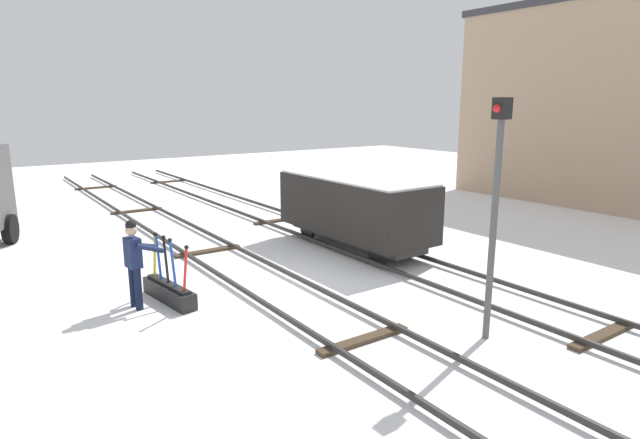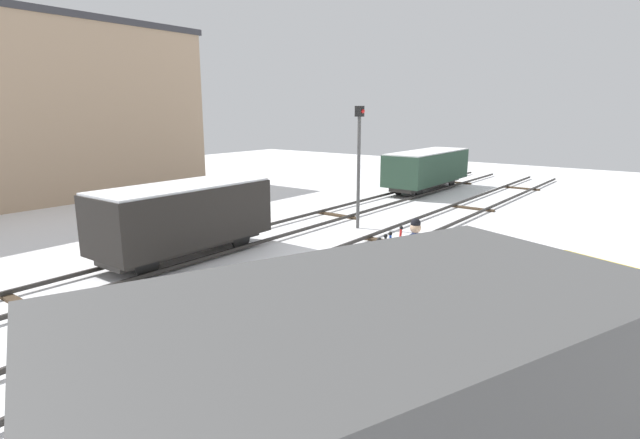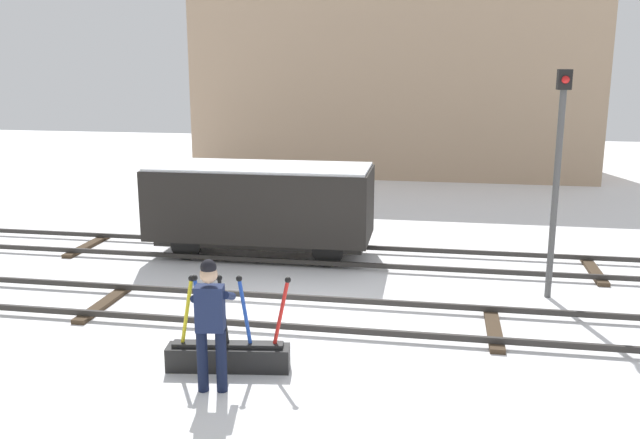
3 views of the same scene
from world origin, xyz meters
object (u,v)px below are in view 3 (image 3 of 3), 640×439
(switch_lever_frame, at_px, (228,353))
(freight_car_near_switch, at_px, (261,204))
(signal_post, at_px, (558,163))
(rail_worker, at_px, (211,316))

(switch_lever_frame, bearing_deg, freight_car_near_switch, 92.17)
(signal_post, height_order, freight_car_near_switch, signal_post)
(rail_worker, relative_size, signal_post, 0.44)
(switch_lever_frame, height_order, freight_car_near_switch, freight_car_near_switch)
(switch_lever_frame, xyz_separation_m, freight_car_near_switch, (-1.06, 5.92, 0.99))
(rail_worker, xyz_separation_m, freight_car_near_switch, (-1.05, 6.58, 0.17))
(rail_worker, relative_size, freight_car_near_switch, 0.37)
(switch_lever_frame, distance_m, signal_post, 6.95)
(rail_worker, height_order, signal_post, signal_post)
(switch_lever_frame, distance_m, freight_car_near_switch, 6.09)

